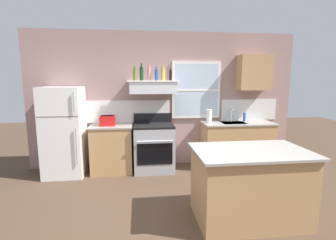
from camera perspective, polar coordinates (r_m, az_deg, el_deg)
The scene contains 19 objects.
ground_plane at distance 3.40m, azimuth 3.49°, elevation -22.00°, with size 16.00×16.00×0.00m, color #4C3828.
back_wall at distance 5.14m, azimuth -0.46°, elevation 4.62°, with size 5.40×0.11×2.70m.
refrigerator at distance 4.99m, azimuth -22.58°, elevation -2.45°, with size 0.70×0.72×1.63m.
counter_left_of_stove at distance 4.97m, azimuth -12.59°, elevation -6.29°, with size 0.79×0.63×0.91m.
toaster at distance 4.80m, azimuth -13.56°, elevation -0.09°, with size 0.30×0.20×0.19m.
stove_range at distance 4.91m, azimuth -3.26°, elevation -6.15°, with size 0.76×0.69×1.09m.
range_hood_shelf at distance 4.83m, azimuth -3.46°, elevation 7.53°, with size 0.96×0.52×0.24m.
bottle_olive_oil_square at distance 4.79m, azimuth -7.58°, elevation 10.30°, with size 0.06×0.06×0.28m.
bottle_dark_green_wine at distance 4.83m, azimuth -6.05°, elevation 10.51°, with size 0.07×0.07×0.32m.
bottle_rose_pink at distance 4.88m, azimuth -4.31°, elevation 10.43°, with size 0.07×0.07×0.30m.
bottle_blue_liqueur at distance 4.83m, azimuth -2.66°, elevation 10.26°, with size 0.07×0.07×0.26m.
bottle_champagne_gold_foil at distance 4.87m, azimuth -1.17°, elevation 10.42°, with size 0.08×0.08×0.29m.
bottle_balsamic_dark at distance 4.88m, azimuth 0.61°, elevation 10.17°, with size 0.06×0.06×0.24m.
counter_right_with_sink at distance 5.32m, azimuth 15.38°, elevation -5.34°, with size 1.43×0.63×0.91m.
sink_faucet at distance 5.26m, azimuth 14.27°, elevation 1.50°, with size 0.03×0.17×0.28m.
paper_towel_roll at distance 5.01m, azimuth 9.34°, elevation 0.84°, with size 0.11×0.11×0.27m, color white.
dish_soap_bottle at distance 5.38m, azimuth 17.01°, elevation 0.64°, with size 0.06×0.06×0.18m, color blue.
kitchen_island at distance 3.40m, azimuth 18.02°, elevation -13.86°, with size 1.40×0.90×0.91m.
upper_cabinet_right at distance 5.43m, azimuth 18.95°, elevation 10.15°, with size 0.64×0.32×0.70m.
Camera 1 is at (-0.54, -2.86, 1.76)m, focal length 26.77 mm.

